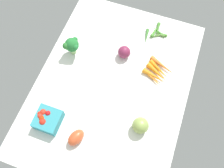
{
  "coord_description": "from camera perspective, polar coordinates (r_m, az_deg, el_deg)",
  "views": [
    {
      "loc": [
        -48.45,
        -17.42,
        117.96
      ],
      "look_at": [
        0.0,
        0.0,
        4.0
      ],
      "focal_mm": 39.71,
      "sensor_mm": 36.0,
      "label": 1
    }
  ],
  "objects": [
    {
      "name": "tablecloth",
      "position": [
        1.28,
        0.0,
        -0.55
      ],
      "size": [
        104.0,
        76.0,
        2.0
      ],
      "primitive_type": "cube",
      "color": "white",
      "rests_on": "ground"
    },
    {
      "name": "heirloom_tomato_green",
      "position": [
        1.17,
        6.56,
        -9.48
      ],
      "size": [
        7.77,
        7.77,
        7.77
      ],
      "primitive_type": "sphere",
      "color": "#90A951",
      "rests_on": "tablecloth"
    },
    {
      "name": "broccoli_head",
      "position": [
        1.32,
        -9.27,
        8.8
      ],
      "size": [
        8.25,
        8.15,
        10.75
      ],
      "color": "#91BB77",
      "rests_on": "tablecloth"
    },
    {
      "name": "red_onion_center",
      "position": [
        1.32,
        3.0,
        7.28
      ],
      "size": [
        6.71,
        6.71,
        6.71
      ],
      "primitive_type": "sphere",
      "color": "#7D2748",
      "rests_on": "tablecloth"
    },
    {
      "name": "okra_pile",
      "position": [
        1.44,
        9.92,
        11.57
      ],
      "size": [
        15.63,
        12.48,
        1.96
      ],
      "color": "#417E2C",
      "rests_on": "tablecloth"
    },
    {
      "name": "roma_tomato",
      "position": [
        1.17,
        -8.3,
        -12.09
      ],
      "size": [
        10.19,
        8.64,
        5.6
      ],
      "primitive_type": "ellipsoid",
      "rotation": [
        0.0,
        0.0,
        2.72
      ],
      "color": "#D7522B",
      "rests_on": "tablecloth"
    },
    {
      "name": "carrot_bunch",
      "position": [
        1.31,
        10.43,
        2.83
      ],
      "size": [
        16.61,
        16.52,
        2.92
      ],
      "color": "orange",
      "rests_on": "tablecloth"
    },
    {
      "name": "berry_basket",
      "position": [
        1.21,
        -14.68,
        -7.86
      ],
      "size": [
        11.56,
        11.56,
        6.82
      ],
      "color": "teal",
      "rests_on": "tablecloth"
    }
  ]
}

